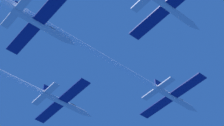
{
  "coord_description": "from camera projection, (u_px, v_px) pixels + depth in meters",
  "views": [
    {
      "loc": [
        45.37,
        -54.98,
        -57.94
      ],
      "look_at": [
        0.19,
        -17.63,
        -0.01
      ],
      "focal_mm": 63.81,
      "sensor_mm": 36.0,
      "label": 1
    }
  ],
  "objects": [
    {
      "name": "jet_lead",
      "position": [
        107.0,
        59.0,
        82.28
      ],
      "size": [
        18.84,
        65.25,
        3.12
      ],
      "color": "silver"
    },
    {
      "name": "jet_left_wing",
      "position": [
        10.0,
        77.0,
        85.08
      ],
      "size": [
        18.84,
        52.55,
        3.12
      ],
      "color": "silver"
    }
  ]
}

